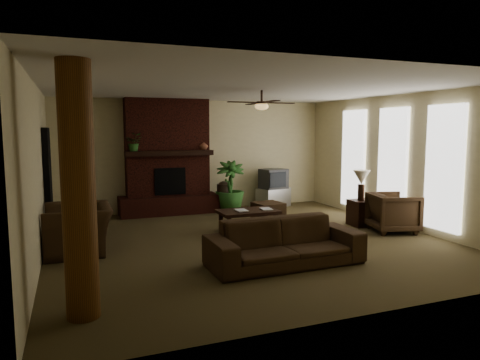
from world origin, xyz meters
name	(u,v)px	position (x,y,z in m)	size (l,w,h in m)	color
room_shell	(248,166)	(0.00, 0.00, 1.40)	(7.00, 7.00, 7.00)	brown
fireplace	(168,167)	(-0.80, 3.22, 1.16)	(2.40, 0.70, 2.80)	#441A12
windows	(392,163)	(3.45, 0.20, 1.35)	(0.08, 3.65, 2.35)	white
log_column	(79,192)	(-2.95, -2.40, 1.40)	(0.36, 0.36, 2.80)	brown
doorway	(48,182)	(-3.44, 1.80, 1.05)	(0.10, 1.00, 2.10)	black
ceiling_fan	(262,105)	(0.40, 0.30, 2.53)	(1.35, 1.35, 0.37)	black
sofa	(285,235)	(-0.01, -1.52, 0.46)	(2.38, 0.69, 0.93)	#3F2C1B
armchair_left	(78,221)	(-2.94, 0.37, 0.53)	(1.22, 0.79, 1.06)	#3F2C1B
armchair_right	(393,211)	(3.01, -0.39, 0.44)	(0.85, 0.80, 0.87)	#3F2C1B
coffee_table	(248,213)	(0.31, 0.74, 0.37)	(1.20, 0.70, 0.43)	black
ottoman	(268,211)	(1.16, 1.59, 0.20)	(0.60, 0.60, 0.40)	#3F2C1B
tv_stand	(273,197)	(2.02, 3.13, 0.25)	(0.85, 0.50, 0.50)	silver
tv	(274,179)	(1.99, 3.06, 0.76)	(0.73, 0.64, 0.52)	#3A3A3C
floor_vase	(224,195)	(0.54, 2.93, 0.43)	(0.34, 0.34, 0.77)	#30231A
floor_plant	(230,198)	(0.68, 2.85, 0.36)	(0.72, 1.28, 0.72)	#2E6126
side_table_left	(86,225)	(-2.80, 1.22, 0.28)	(0.50, 0.50, 0.55)	black
lamp_left	(83,187)	(-2.82, 1.18, 1.00)	(0.36, 0.36, 0.65)	black
side_table_right	(362,213)	(2.80, 0.33, 0.28)	(0.50, 0.50, 0.55)	black
lamp_right	(362,180)	(2.76, 0.33, 1.00)	(0.40, 0.40, 0.65)	black
mantel_plant	(134,144)	(-1.63, 2.97, 1.72)	(0.38, 0.42, 0.33)	#2E6126
mantel_vase	(203,145)	(0.05, 3.03, 1.67)	(0.22, 0.23, 0.22)	brown
book_a	(236,204)	(0.04, 0.71, 0.57)	(0.22, 0.03, 0.29)	#999999
book_b	(261,203)	(0.58, 0.69, 0.58)	(0.21, 0.02, 0.29)	#999999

